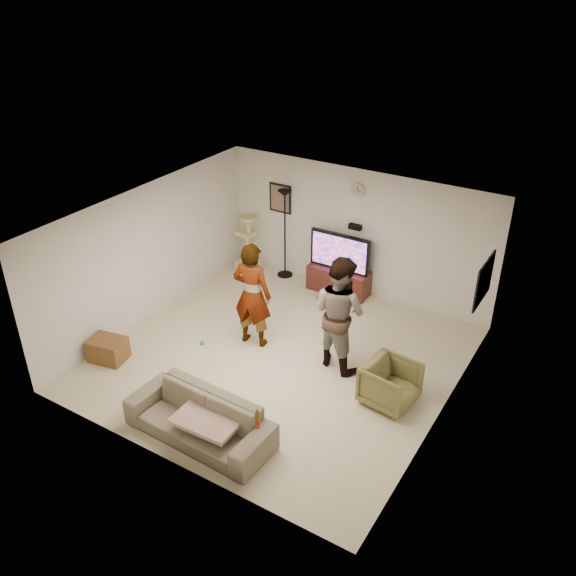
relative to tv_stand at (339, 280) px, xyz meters
The scene contains 24 objects.
floor 2.53m from the tv_stand, 85.35° to the right, with size 5.50×5.50×0.02m, color beige.
ceiling 3.38m from the tv_stand, 85.35° to the right, with size 5.50×5.50×0.02m, color silver.
wall_back 1.04m from the tv_stand, 50.24° to the left, with size 5.50×0.04×2.50m, color silver.
wall_front 5.35m from the tv_stand, 87.78° to the right, with size 5.50×0.04×2.50m, color silver.
wall_left 3.71m from the tv_stand, 135.47° to the right, with size 0.04×5.50×2.50m, color silver.
wall_right 4.00m from the tv_stand, 40.30° to the right, with size 0.04×5.50×2.50m, color silver.
wall_clock 1.87m from the tv_stand, 46.53° to the left, with size 0.26×0.26×0.04m, color silver.
wall_speaker 1.16m from the tv_stand, 42.23° to the left, with size 0.25×0.10×0.10m, color black.
picture_back 2.02m from the tv_stand, behind, with size 0.42×0.03×0.52m, color brown.
picture_right 3.31m from the tv_stand, 17.14° to the right, with size 0.03×0.78×0.62m, color #F49B57.
tv_stand is the anchor object (origin of this frame).
console_box 0.45m from the tv_stand, 91.69° to the right, with size 0.40×0.30×0.07m, color #B5B5B5.
tv 0.62m from the tv_stand, ahead, with size 1.24×0.08×0.73m, color black.
tv_screen 0.63m from the tv_stand, 90.00° to the right, with size 1.14×0.01×0.65m, color #FE5762.
floor_lamp 1.44m from the tv_stand, behind, with size 0.32×0.32×1.86m, color black.
cat_tree 2.11m from the tv_stand, behind, with size 0.40×0.40×1.26m, color tan.
person_left 2.48m from the tv_stand, 100.58° to the right, with size 0.68×0.45×1.88m, color #B1B1B3.
person_right 2.49m from the tv_stand, 62.93° to the right, with size 0.94×0.73×1.93m, color #2F537C.
sofa 4.68m from the tv_stand, 86.84° to the right, with size 2.13×0.83×0.62m, color #665D4A.
throw_blanket 4.69m from the tv_stand, 84.56° to the right, with size 0.90×0.70×0.06m, color tan.
beer_bottle 4.85m from the tv_stand, 75.14° to the right, with size 0.06×0.06×0.25m, color #4F330C.
armchair 3.42m from the tv_stand, 49.72° to the right, with size 0.73×0.75×0.68m, color brown.
side_table 4.59m from the tv_stand, 118.62° to the right, with size 0.58×0.44×0.39m, color brown.
toy_ball 3.11m from the tv_stand, 111.59° to the right, with size 0.08×0.08×0.08m, color #11A08B.
Camera 1 is at (4.46, -6.99, 5.98)m, focal length 37.89 mm.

